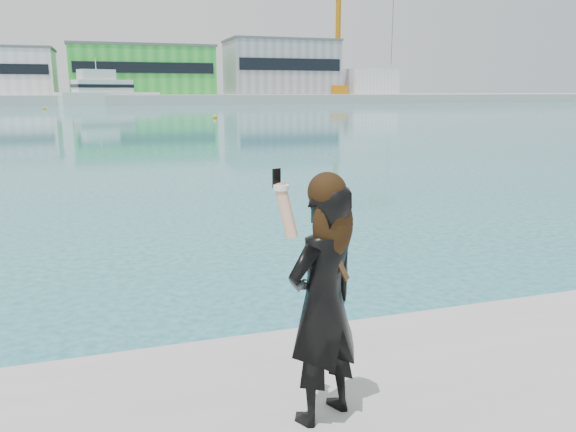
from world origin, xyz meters
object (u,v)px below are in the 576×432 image
motor_yacht (106,92)px  woman (323,297)px  buoy_near (215,118)px  dock_crane (343,37)px  buoy_far (44,109)px

motor_yacht → woman: bearing=-109.9°
motor_yacht → buoy_near: motor_yacht is taller
dock_crane → woman: dock_crane is taller
buoy_far → woman: size_ratio=0.31×
motor_yacht → buoy_far: size_ratio=39.36×
dock_crane → buoy_near: dock_crane is taller
dock_crane → motor_yacht: dock_crane is taller
motor_yacht → buoy_near: 58.24m
buoy_near → woman: woman is taller
dock_crane → motor_yacht: 55.60m
motor_yacht → woman: motor_yacht is taller
buoy_far → dock_crane: bearing=24.9°
dock_crane → buoy_near: 80.51m
motor_yacht → buoy_far: (-9.41, -20.07, -2.49)m
dock_crane → buoy_far: bearing=-155.1°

